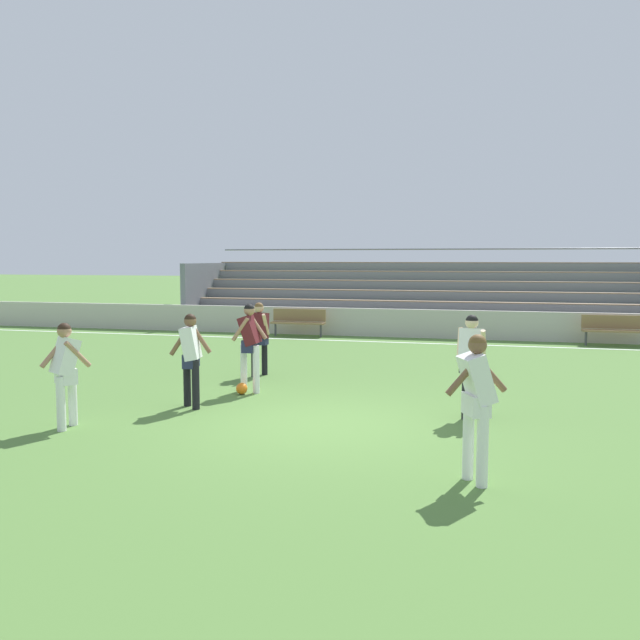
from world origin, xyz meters
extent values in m
plane|color=#517A38|center=(0.00, 0.00, 0.00)|extent=(160.00, 160.00, 0.00)
cube|color=white|center=(0.00, 10.20, 0.00)|extent=(44.00, 0.12, 0.01)
cube|color=#BCB7AD|center=(0.00, 11.58, 0.46)|extent=(48.00, 0.16, 0.92)
cube|color=#897051|center=(0.24, 12.46, 0.34)|extent=(17.37, 0.36, 0.08)
cube|color=slate|center=(0.24, 12.26, 0.17)|extent=(17.37, 0.04, 0.34)
cube|color=#897051|center=(0.24, 13.11, 0.68)|extent=(17.37, 0.36, 0.08)
cube|color=slate|center=(0.24, 12.91, 0.51)|extent=(17.37, 0.04, 0.34)
cube|color=#897051|center=(0.24, 13.75, 1.02)|extent=(17.37, 0.36, 0.08)
cube|color=slate|center=(0.24, 13.55, 0.85)|extent=(17.37, 0.04, 0.34)
cube|color=#897051|center=(0.24, 14.40, 1.36)|extent=(17.37, 0.36, 0.08)
cube|color=slate|center=(0.24, 14.20, 1.19)|extent=(17.37, 0.04, 0.34)
cube|color=#897051|center=(0.24, 15.05, 1.70)|extent=(17.37, 0.36, 0.08)
cube|color=slate|center=(0.24, 14.85, 1.53)|extent=(17.37, 0.04, 0.34)
cube|color=#897051|center=(0.24, 15.69, 2.05)|extent=(17.37, 0.36, 0.08)
cube|color=slate|center=(0.24, 15.49, 1.88)|extent=(17.37, 0.04, 0.34)
cube|color=#897051|center=(0.24, 16.34, 2.39)|extent=(17.37, 0.36, 0.08)
cube|color=slate|center=(0.24, 16.14, 2.22)|extent=(17.37, 0.04, 0.34)
cube|color=slate|center=(-8.35, 14.40, 1.19)|extent=(0.20, 4.24, 2.39)
cylinder|color=slate|center=(0.24, 16.59, 2.94)|extent=(17.37, 0.06, 0.06)
cube|color=olive|center=(-3.56, 10.92, 0.45)|extent=(1.80, 0.40, 0.06)
cube|color=olive|center=(-3.56, 11.10, 0.70)|extent=(1.80, 0.05, 0.40)
cylinder|color=#47474C|center=(-4.34, 10.92, 0.23)|extent=(0.07, 0.07, 0.45)
cylinder|color=#47474C|center=(-2.78, 10.92, 0.23)|extent=(0.07, 0.07, 0.45)
cube|color=olive|center=(6.11, 10.92, 0.45)|extent=(1.80, 0.40, 0.06)
cube|color=olive|center=(6.11, 11.10, 0.70)|extent=(1.80, 0.05, 0.40)
cylinder|color=#47474C|center=(5.33, 10.92, 0.23)|extent=(0.07, 0.07, 0.45)
cylinder|color=black|center=(-2.58, 0.63, 0.42)|extent=(0.13, 0.13, 0.84)
cylinder|color=black|center=(-2.32, 0.43, 0.42)|extent=(0.13, 0.13, 0.84)
cube|color=#232847|center=(-2.45, 0.53, 0.82)|extent=(0.28, 0.39, 0.24)
cube|color=white|center=(-2.45, 0.53, 1.12)|extent=(0.38, 0.43, 0.59)
cylinder|color=brown|center=(-2.32, 0.69, 1.16)|extent=(0.36, 0.14, 0.48)
cylinder|color=brown|center=(-2.58, 0.37, 1.16)|extent=(0.36, 0.14, 0.48)
sphere|color=brown|center=(-2.45, 0.53, 1.51)|extent=(0.21, 0.21, 0.21)
sphere|color=black|center=(-2.45, 0.53, 1.53)|extent=(0.20, 0.20, 0.20)
cylinder|color=white|center=(-2.10, 2.12, 0.46)|extent=(0.13, 0.13, 0.92)
cylinder|color=white|center=(-1.79, 1.96, 0.46)|extent=(0.13, 0.13, 0.92)
cube|color=#232847|center=(-1.94, 2.04, 0.90)|extent=(0.23, 0.37, 0.24)
cube|color=#56191E|center=(-1.94, 2.04, 1.20)|extent=(0.40, 0.39, 0.60)
cylinder|color=#A87A5B|center=(-1.83, 2.22, 1.24)|extent=(0.36, 0.09, 0.47)
cylinder|color=#A87A5B|center=(-2.06, 1.86, 1.24)|extent=(0.36, 0.09, 0.47)
sphere|color=#A87A5B|center=(-1.94, 2.04, 1.58)|extent=(0.21, 0.21, 0.21)
sphere|color=black|center=(-1.94, 2.04, 1.60)|extent=(0.20, 0.20, 0.20)
cylinder|color=white|center=(2.28, -2.07, 0.47)|extent=(0.13, 0.13, 0.93)
cylinder|color=white|center=(2.45, -2.30, 0.47)|extent=(0.13, 0.13, 0.93)
cube|color=white|center=(2.36, -2.18, 0.91)|extent=(0.34, 0.42, 0.24)
cube|color=white|center=(2.36, -2.18, 1.21)|extent=(0.50, 0.50, 0.60)
cylinder|color=brown|center=(2.51, -2.05, 1.25)|extent=(0.40, 0.23, 0.44)
cylinder|color=brown|center=(2.22, -2.31, 1.25)|extent=(0.40, 0.23, 0.44)
sphere|color=brown|center=(2.36, -2.18, 1.60)|extent=(0.21, 0.21, 0.21)
sphere|color=brown|center=(2.36, -2.18, 1.62)|extent=(0.20, 0.20, 0.20)
cylinder|color=white|center=(-3.66, -1.37, 0.41)|extent=(0.13, 0.13, 0.82)
cylinder|color=white|center=(-3.70, -1.02, 0.41)|extent=(0.13, 0.13, 0.82)
cube|color=white|center=(-3.68, -1.20, 0.80)|extent=(0.42, 0.38, 0.24)
cube|color=white|center=(-3.68, -1.20, 1.10)|extent=(0.52, 0.52, 0.60)
cylinder|color=#A87A5B|center=(-3.89, -1.20, 1.14)|extent=(0.28, 0.38, 0.44)
cylinder|color=#A87A5B|center=(-3.47, -1.19, 1.14)|extent=(0.28, 0.38, 0.44)
sphere|color=#A87A5B|center=(-3.68, -1.20, 1.49)|extent=(0.21, 0.21, 0.21)
sphere|color=black|center=(-3.68, -1.20, 1.51)|extent=(0.20, 0.20, 0.20)
cylinder|color=black|center=(-2.42, 3.59, 0.41)|extent=(0.13, 0.13, 0.83)
cylinder|color=black|center=(-2.28, 3.88, 0.41)|extent=(0.13, 0.13, 0.83)
cube|color=#232847|center=(-2.35, 3.74, 0.81)|extent=(0.37, 0.23, 0.24)
cube|color=#56191E|center=(-2.35, 3.74, 1.11)|extent=(0.39, 0.30, 0.58)
cylinder|color=#D6A884|center=(-2.53, 3.83, 1.15)|extent=(0.09, 0.32, 0.49)
cylinder|color=#D6A884|center=(-2.17, 3.64, 1.15)|extent=(0.09, 0.32, 0.49)
sphere|color=#D6A884|center=(-2.35, 3.74, 1.49)|extent=(0.21, 0.21, 0.21)
sphere|color=brown|center=(-2.35, 3.74, 1.52)|extent=(0.20, 0.20, 0.20)
cylinder|color=black|center=(2.16, 0.86, 0.44)|extent=(0.13, 0.13, 0.89)
cylinder|color=black|center=(2.30, 1.08, 0.44)|extent=(0.13, 0.13, 0.89)
cube|color=black|center=(2.23, 0.97, 0.87)|extent=(0.37, 0.24, 0.24)
cube|color=white|center=(2.23, 0.97, 1.17)|extent=(0.40, 0.35, 0.59)
cylinder|color=beige|center=(2.05, 1.03, 1.20)|extent=(0.10, 0.28, 0.51)
cylinder|color=beige|center=(2.42, 0.91, 1.20)|extent=(0.10, 0.28, 0.51)
sphere|color=beige|center=(2.23, 0.97, 1.55)|extent=(0.21, 0.21, 0.21)
sphere|color=black|center=(2.23, 0.97, 1.57)|extent=(0.20, 0.20, 0.20)
sphere|color=orange|center=(-2.01, 1.78, 0.11)|extent=(0.22, 0.22, 0.22)
camera|label=1|loc=(2.45, -9.72, 2.57)|focal=36.82mm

